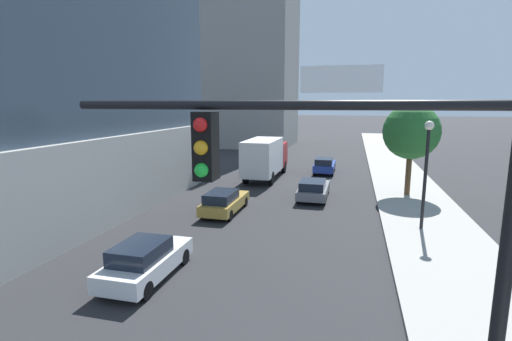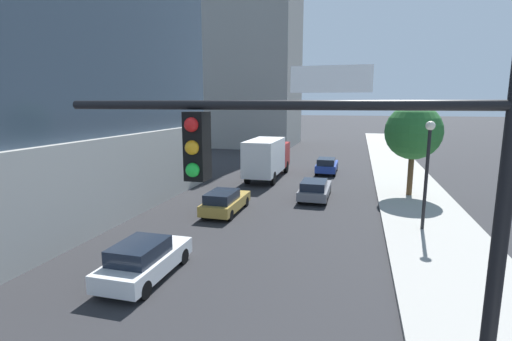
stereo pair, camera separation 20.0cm
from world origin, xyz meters
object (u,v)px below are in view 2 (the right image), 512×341
object	(u,v)px
street_lamp	(428,158)
construction_building	(255,30)
car_blue	(327,165)
traffic_light_pole	(349,209)
car_gold	(225,201)
street_tree	(413,132)
box_truck	(267,156)
car_white	(144,260)
car_gray	(315,189)

from	to	relation	value
street_lamp	construction_building	bearing A→B (deg)	117.10
car_blue	traffic_light_pole	bearing A→B (deg)	-84.98
car_gold	traffic_light_pole	bearing A→B (deg)	-63.69
street_tree	street_lamp	bearing A→B (deg)	-91.92
construction_building	car_blue	xyz separation A→B (m)	(12.55, -21.37, -15.94)
construction_building	car_blue	distance (m)	29.47
street_tree	car_blue	size ratio (longest dim) A/B	1.45
box_truck	street_tree	bearing A→B (deg)	-18.45
traffic_light_pole	car_gold	xyz separation A→B (m)	(-7.12, 14.39, -4.08)
car_white	street_tree	bearing A→B (deg)	55.07
car_gray	car_white	distance (m)	13.89
traffic_light_pole	car_white	bearing A→B (deg)	140.40
car_white	car_gold	xyz separation A→B (m)	(0.00, 8.50, -0.03)
street_tree	car_gray	size ratio (longest dim) A/B	1.35
street_lamp	car_white	world-z (taller)	street_lamp
street_tree	car_white	world-z (taller)	street_tree
construction_building	street_lamp	bearing A→B (deg)	-62.90
construction_building	street_tree	world-z (taller)	construction_building
construction_building	car_white	xyz separation A→B (m)	(7.93, -43.93, -15.97)
construction_building	car_blue	world-z (taller)	construction_building
construction_building	car_blue	bearing A→B (deg)	-59.57
street_lamp	traffic_light_pole	bearing A→B (deg)	-103.51
street_lamp	car_gray	world-z (taller)	street_lamp
traffic_light_pole	street_lamp	size ratio (longest dim) A/B	1.27
street_tree	car_gold	size ratio (longest dim) A/B	1.41
street_lamp	car_blue	size ratio (longest dim) A/B	1.26
car_gray	car_gold	size ratio (longest dim) A/B	1.05
street_lamp	car_blue	bearing A→B (deg)	111.85
street_lamp	car_gold	xyz separation A→B (m)	(-10.45, 0.50, -2.97)
car_gold	box_truck	distance (m)	10.46
car_gray	street_lamp	bearing A→B (deg)	-41.13
box_truck	car_blue	bearing A→B (deg)	38.42
traffic_light_pole	street_lamp	distance (m)	14.33
traffic_light_pole	street_tree	size ratio (longest dim) A/B	1.10
street_lamp	car_gray	size ratio (longest dim) A/B	1.17
construction_building	car_gray	world-z (taller)	construction_building
construction_building	car_gray	xyz separation A→B (m)	(12.55, -30.83, -16.01)
construction_building	car_white	world-z (taller)	construction_building
construction_building	street_lamp	world-z (taller)	construction_building
traffic_light_pole	car_blue	size ratio (longest dim) A/B	1.60
car_white	car_gold	size ratio (longest dim) A/B	0.96
car_gold	car_white	bearing A→B (deg)	-90.00
car_gold	car_blue	distance (m)	14.79
car_white	car_blue	xyz separation A→B (m)	(4.62, 22.55, 0.03)
traffic_light_pole	street_lamp	world-z (taller)	traffic_light_pole
car_white	box_truck	size ratio (longest dim) A/B	0.52
construction_building	traffic_light_pole	world-z (taller)	construction_building
street_lamp	car_gold	size ratio (longest dim) A/B	1.22
traffic_light_pole	car_white	xyz separation A→B (m)	(-7.12, 5.89, -4.05)
traffic_light_pole	box_truck	bearing A→B (deg)	106.03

